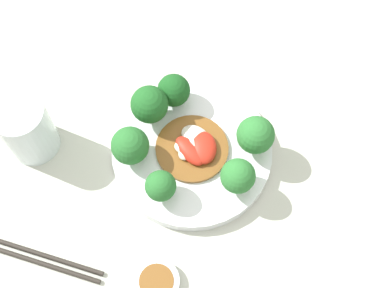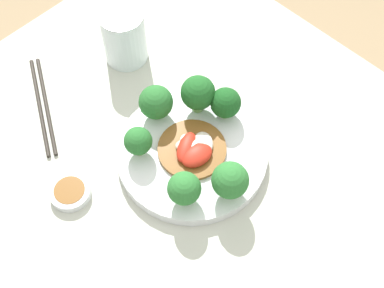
# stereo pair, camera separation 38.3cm
# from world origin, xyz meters

# --- Properties ---
(ground_plane) EXTENTS (8.00, 8.00, 0.00)m
(ground_plane) POSITION_xyz_m (0.00, 0.00, 0.00)
(ground_plane) COLOR #9E8460
(table) EXTENTS (0.96, 0.74, 0.72)m
(table) POSITION_xyz_m (0.00, 0.00, 0.36)
(table) COLOR #B7BCAD
(table) RESTS_ON ground_plane
(plate) EXTENTS (0.25, 0.25, 0.02)m
(plate) POSITION_xyz_m (-0.03, -0.01, 0.74)
(plate) COLOR silver
(plate) RESTS_ON table
(broccoli_north) EXTENTS (0.05, 0.05, 0.06)m
(broccoli_north) POSITION_xyz_m (-0.04, 0.08, 0.78)
(broccoli_north) COLOR #7AAD5B
(broccoli_north) RESTS_ON plate
(broccoli_west) EXTENTS (0.06, 0.06, 0.07)m
(broccoli_west) POSITION_xyz_m (-0.13, 0.00, 0.78)
(broccoli_west) COLOR #7AAD5B
(broccoli_west) RESTS_ON plate
(broccoli_southeast) EXTENTS (0.05, 0.05, 0.06)m
(broccoli_southeast) POSITION_xyz_m (0.02, -0.08, 0.78)
(broccoli_southeast) COLOR #89B76B
(broccoli_southeast) RESTS_ON plate
(broccoli_east) EXTENTS (0.06, 0.06, 0.07)m
(broccoli_east) POSITION_xyz_m (0.06, -0.02, 0.79)
(broccoli_east) COLOR #89B76B
(broccoli_east) RESTS_ON plate
(broccoli_northwest) EXTENTS (0.06, 0.06, 0.07)m
(broccoli_northwest) POSITION_xyz_m (-0.09, 0.06, 0.79)
(broccoli_northwest) COLOR #70A356
(broccoli_northwest) RESTS_ON plate
(broccoli_southwest) EXTENTS (0.05, 0.05, 0.06)m
(broccoli_southwest) POSITION_xyz_m (-0.09, -0.07, 0.78)
(broccoli_southwest) COLOR #7AAD5B
(broccoli_southwest) RESTS_ON plate
(stirfry_center) EXTENTS (0.11, 0.11, 0.02)m
(stirfry_center) POSITION_xyz_m (-0.03, -0.01, 0.76)
(stirfry_center) COLOR brown
(stirfry_center) RESTS_ON plate
(drinking_glass) EXTENTS (0.08, 0.08, 0.11)m
(drinking_glass) POSITION_xyz_m (-0.28, 0.06, 0.78)
(drinking_glass) COLOR silver
(drinking_glass) RESTS_ON table
(chopsticks) EXTENTS (0.20, 0.12, 0.01)m
(chopsticks) POSITION_xyz_m (-0.29, -0.12, 0.73)
(chopsticks) COLOR #2D2823
(chopsticks) RESTS_ON table
(sauce_dish) EXTENTS (0.07, 0.07, 0.02)m
(sauce_dish) POSITION_xyz_m (-0.12, -0.20, 0.73)
(sauce_dish) COLOR silver
(sauce_dish) RESTS_ON table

